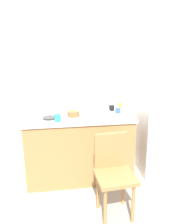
{
  "coord_description": "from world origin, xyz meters",
  "views": [
    {
      "loc": [
        -0.43,
        -2.33,
        1.84
      ],
      "look_at": [
        0.02,
        0.6,
        0.95
      ],
      "focal_mm": 38.19,
      "sensor_mm": 36.0,
      "label": 1
    }
  ],
  "objects_px": {
    "dish_tray": "(99,113)",
    "cup_blue": "(118,110)",
    "cup_teal": "(58,118)",
    "cup_yellow": "(120,106)",
    "chair": "(114,171)",
    "terracotta_bowl": "(73,114)",
    "cup_black": "(112,108)",
    "refrigerator": "(162,134)",
    "hotplate": "(50,118)"
  },
  "relations": [
    {
      "from": "cup_black",
      "to": "terracotta_bowl",
      "type": "bearing_deg",
      "value": -161.36
    },
    {
      "from": "cup_blue",
      "to": "cup_yellow",
      "type": "height_order",
      "value": "cup_yellow"
    },
    {
      "from": "refrigerator",
      "to": "terracotta_bowl",
      "type": "relative_size",
      "value": 7.09
    },
    {
      "from": "cup_yellow",
      "to": "chair",
      "type": "bearing_deg",
      "value": -107.12
    },
    {
      "from": "terracotta_bowl",
      "to": "cup_teal",
      "type": "height_order",
      "value": "cup_teal"
    },
    {
      "from": "cup_yellow",
      "to": "cup_black",
      "type": "bearing_deg",
      "value": -169.96
    },
    {
      "from": "chair",
      "to": "cup_black",
      "type": "xyz_separation_m",
      "value": [
        0.17,
        0.94,
        0.44
      ]
    },
    {
      "from": "chair",
      "to": "hotplate",
      "type": "relative_size",
      "value": 5.24
    },
    {
      "from": "terracotta_bowl",
      "to": "cup_teal",
      "type": "distance_m",
      "value": 0.27
    },
    {
      "from": "cup_yellow",
      "to": "dish_tray",
      "type": "bearing_deg",
      "value": -150.08
    },
    {
      "from": "dish_tray",
      "to": "cup_yellow",
      "type": "xyz_separation_m",
      "value": [
        0.33,
        0.19,
        0.03
      ]
    },
    {
      "from": "dish_tray",
      "to": "hotplate",
      "type": "bearing_deg",
      "value": -173.38
    },
    {
      "from": "terracotta_bowl",
      "to": "cup_yellow",
      "type": "relative_size",
      "value": 1.55
    },
    {
      "from": "terracotta_bowl",
      "to": "cup_black",
      "type": "bearing_deg",
      "value": 18.64
    },
    {
      "from": "terracotta_bowl",
      "to": "cup_teal",
      "type": "xyz_separation_m",
      "value": [
        -0.2,
        -0.18,
        0.01
      ]
    },
    {
      "from": "terracotta_bowl",
      "to": "cup_blue",
      "type": "bearing_deg",
      "value": 5.02
    },
    {
      "from": "chair",
      "to": "hotplate",
      "type": "height_order",
      "value": "hotplate"
    },
    {
      "from": "cup_blue",
      "to": "cup_black",
      "type": "distance_m",
      "value": 0.14
    },
    {
      "from": "dish_tray",
      "to": "cup_blue",
      "type": "bearing_deg",
      "value": 7.5
    },
    {
      "from": "dish_tray",
      "to": "cup_yellow",
      "type": "distance_m",
      "value": 0.38
    },
    {
      "from": "cup_teal",
      "to": "cup_yellow",
      "type": "xyz_separation_m",
      "value": [
        0.87,
        0.39,
        0.0
      ]
    },
    {
      "from": "dish_tray",
      "to": "chair",
      "type": "bearing_deg",
      "value": -87.81
    },
    {
      "from": "dish_tray",
      "to": "cup_yellow",
      "type": "bearing_deg",
      "value": 29.92
    },
    {
      "from": "chair",
      "to": "cup_yellow",
      "type": "distance_m",
      "value": 1.1
    },
    {
      "from": "terracotta_bowl",
      "to": "cup_blue",
      "type": "xyz_separation_m",
      "value": [
        0.6,
        0.05,
        0.0
      ]
    },
    {
      "from": "terracotta_bowl",
      "to": "cup_yellow",
      "type": "xyz_separation_m",
      "value": [
        0.67,
        0.21,
        0.02
      ]
    },
    {
      "from": "dish_tray",
      "to": "cup_blue",
      "type": "distance_m",
      "value": 0.26
    },
    {
      "from": "terracotta_bowl",
      "to": "cup_black",
      "type": "height_order",
      "value": "cup_black"
    },
    {
      "from": "chair",
      "to": "cup_black",
      "type": "height_order",
      "value": "cup_black"
    },
    {
      "from": "cup_blue",
      "to": "cup_teal",
      "type": "height_order",
      "value": "cup_teal"
    },
    {
      "from": "hotplate",
      "to": "cup_blue",
      "type": "xyz_separation_m",
      "value": [
        0.91,
        0.11,
        0.03
      ]
    },
    {
      "from": "hotplate",
      "to": "cup_yellow",
      "type": "bearing_deg",
      "value": 15.08
    },
    {
      "from": "refrigerator",
      "to": "hotplate",
      "type": "distance_m",
      "value": 1.6
    },
    {
      "from": "refrigerator",
      "to": "cup_teal",
      "type": "bearing_deg",
      "value": -171.35
    },
    {
      "from": "chair",
      "to": "terracotta_bowl",
      "type": "height_order",
      "value": "terracotta_bowl"
    },
    {
      "from": "terracotta_bowl",
      "to": "cup_black",
      "type": "relative_size",
      "value": 2.04
    },
    {
      "from": "hotplate",
      "to": "dish_tray",
      "type": "bearing_deg",
      "value": 6.62
    },
    {
      "from": "cup_black",
      "to": "cup_yellow",
      "type": "bearing_deg",
      "value": 10.04
    },
    {
      "from": "refrigerator",
      "to": "cup_blue",
      "type": "bearing_deg",
      "value": 178.77
    },
    {
      "from": "cup_blue",
      "to": "cup_teal",
      "type": "xyz_separation_m",
      "value": [
        -0.81,
        -0.23,
        0.01
      ]
    },
    {
      "from": "terracotta_bowl",
      "to": "hotplate",
      "type": "bearing_deg",
      "value": -169.49
    },
    {
      "from": "hotplate",
      "to": "cup_black",
      "type": "bearing_deg",
      "value": 15.8
    },
    {
      "from": "chair",
      "to": "dish_tray",
      "type": "bearing_deg",
      "value": 87.0
    },
    {
      "from": "terracotta_bowl",
      "to": "cup_yellow",
      "type": "height_order",
      "value": "cup_yellow"
    },
    {
      "from": "dish_tray",
      "to": "refrigerator",
      "type": "bearing_deg",
      "value": 1.29
    },
    {
      "from": "terracotta_bowl",
      "to": "hotplate",
      "type": "relative_size",
      "value": 0.94
    },
    {
      "from": "cup_teal",
      "to": "cup_yellow",
      "type": "distance_m",
      "value": 0.95
    },
    {
      "from": "terracotta_bowl",
      "to": "hotplate",
      "type": "height_order",
      "value": "terracotta_bowl"
    },
    {
      "from": "chair",
      "to": "cup_yellow",
      "type": "relative_size",
      "value": 8.66
    },
    {
      "from": "cup_yellow",
      "to": "cup_teal",
      "type": "bearing_deg",
      "value": -156.01
    }
  ]
}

